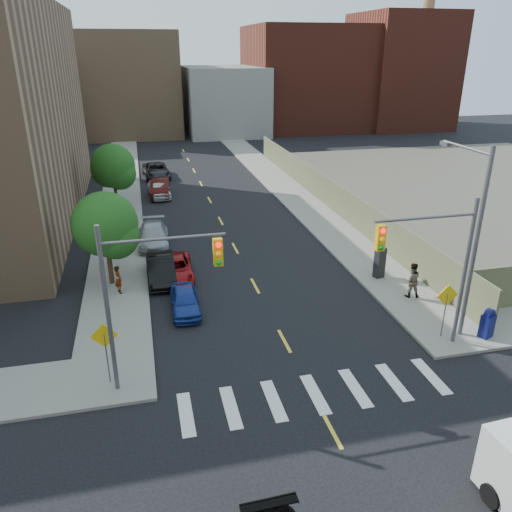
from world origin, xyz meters
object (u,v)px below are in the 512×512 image
parked_car_silver (153,236)px  payphone (380,262)px  parked_car_white (159,189)px  parked_car_red (175,269)px  parked_car_blue (185,301)px  parked_car_maroon (160,188)px  parked_car_grey (156,171)px  pedestrian_west (118,279)px  parked_car_black (161,269)px  mailbox (487,323)px  pedestrian_east (412,280)px

parked_car_silver → payphone: size_ratio=2.68×
parked_car_white → payphone: 23.91m
parked_car_red → parked_car_white: (0.06, 18.02, 0.12)m
parked_car_blue → parked_car_maroon: size_ratio=0.77×
parked_car_grey → payphone: size_ratio=2.94×
parked_car_blue → pedestrian_west: 4.29m
parked_car_blue → parked_car_silver: 9.94m
parked_car_white → parked_car_silver: bearing=-99.9°
parked_car_black → mailbox: bearing=-35.4°
parked_car_blue → pedestrian_west: (-3.34, 2.67, 0.34)m
parked_car_blue → mailbox: mailbox is taller
parked_car_red → pedestrian_west: bearing=-153.7°
pedestrian_east → mailbox: bearing=121.8°
parked_car_red → mailbox: mailbox is taller
parked_car_white → mailbox: size_ratio=2.97×
parked_car_blue → mailbox: bearing=-22.7°
parked_car_grey → payphone: payphone is taller
parked_car_maroon → pedestrian_west: bearing=-95.2°
payphone → pedestrian_west: bearing=159.8°
parked_car_silver → parked_car_maroon: 12.68m
parked_car_white → mailbox: (13.52, -28.11, 0.12)m
parked_car_red → parked_car_blue: bearing=-86.3°
parked_car_blue → pedestrian_east: size_ratio=1.85×
mailbox → parked_car_maroon: bearing=92.8°
parked_car_blue → pedestrian_west: bearing=142.6°
parked_car_silver → mailbox: 21.51m
parked_car_blue → parked_car_maroon: bearing=91.2°
parked_car_black → parked_car_grey: parked_car_grey is taller
parked_car_black → pedestrian_west: 2.79m
parked_car_black → parked_car_white: parked_car_white is taller
payphone → parked_car_grey: bearing=97.2°
parked_car_blue → parked_car_white: parked_car_white is taller
parked_car_black → parked_car_maroon: (0.97, 18.37, 0.05)m
parked_car_red → mailbox: 16.92m
parked_car_red → parked_car_white: 18.02m
parked_car_black → parked_car_maroon: parked_car_maroon is taller
parked_car_maroon → payphone: payphone is taller
parked_car_silver → parked_car_grey: (1.18, 19.82, 0.04)m
parked_car_blue → parked_car_black: size_ratio=0.82×
parked_car_maroon → pedestrian_east: size_ratio=2.39×
parked_car_red → parked_car_grey: parked_car_grey is taller
parked_car_silver → parked_car_maroon: bearing=87.0°
mailbox → parked_car_silver: bearing=110.3°
parked_car_blue → parked_car_white: 22.17m
pedestrian_west → parked_car_grey: bearing=-28.1°
mailbox → parked_car_red: bearing=121.0°
parked_car_silver → parked_car_black: bearing=-85.6°
parked_car_maroon → parked_car_grey: parked_car_maroon is taller
parked_car_blue → payphone: bearing=7.6°
parked_car_black → parked_car_red: (0.80, 0.02, -0.10)m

